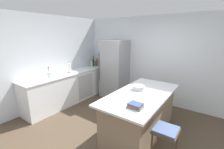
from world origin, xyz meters
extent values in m
plane|color=#4C3D2D|center=(0.00, 0.00, 0.00)|extent=(7.20, 7.20, 0.00)
cube|color=silver|center=(0.00, 2.25, 1.30)|extent=(6.00, 0.10, 2.60)
cube|color=silver|center=(-2.45, 0.00, 1.30)|extent=(0.10, 6.00, 2.60)
cube|color=white|center=(-2.08, 0.67, 0.45)|extent=(0.63, 2.87, 0.90)
cube|color=silver|center=(-2.08, 0.67, 0.92)|extent=(0.66, 2.90, 0.03)
cube|color=#B2B5BA|center=(-1.76, 1.02, 0.45)|extent=(0.01, 0.60, 0.76)
cube|color=#8E755B|center=(0.41, 0.48, 0.43)|extent=(0.84, 1.84, 0.86)
cube|color=silver|center=(0.41, 0.48, 0.88)|extent=(1.00, 2.04, 0.04)
cube|color=#93969B|center=(-1.22, 1.85, 0.94)|extent=(0.79, 0.70, 1.89)
cylinder|color=#4C4C51|center=(-1.58, 1.48, 1.04)|extent=(0.02, 0.02, 0.94)
cylinder|color=#473828|center=(0.96, 0.03, 0.31)|extent=(0.04, 0.04, 0.62)
cylinder|color=#473828|center=(1.26, 0.03, 0.31)|extent=(0.04, 0.04, 0.62)
cube|color=#473828|center=(1.11, -0.12, 0.64)|extent=(0.36, 0.36, 0.04)
cube|color=#47567F|center=(1.11, -0.12, 0.68)|extent=(0.34, 0.34, 0.03)
cylinder|color=silver|center=(-2.14, 0.35, 0.94)|extent=(0.05, 0.05, 0.02)
cylinder|color=silver|center=(-2.14, 0.35, 1.09)|extent=(0.02, 0.02, 0.28)
cylinder|color=silver|center=(-2.08, 0.35, 1.21)|extent=(0.14, 0.02, 0.02)
cylinder|color=silver|center=(-2.05, -0.02, 1.01)|extent=(0.09, 0.09, 0.15)
cylinder|color=#4C7F3D|center=(-2.06, -0.02, 1.10)|extent=(0.01, 0.03, 0.20)
sphere|color=#DB4C66|center=(-2.06, -0.02, 1.20)|extent=(0.04, 0.04, 0.04)
cylinder|color=#4C7F3D|center=(-2.05, -0.03, 1.10)|extent=(0.01, 0.01, 0.21)
sphere|color=#DB4C66|center=(-2.05, -0.03, 1.21)|extent=(0.04, 0.04, 0.04)
cylinder|color=#4C7F3D|center=(-2.04, -0.02, 1.11)|extent=(0.01, 0.04, 0.23)
sphere|color=#DB4C66|center=(-2.04, -0.02, 1.23)|extent=(0.04, 0.04, 0.04)
cylinder|color=gray|center=(-2.08, 0.69, 0.94)|extent=(0.14, 0.14, 0.01)
cylinder|color=white|center=(-2.08, 0.69, 1.08)|extent=(0.11, 0.11, 0.26)
cylinder|color=gray|center=(-2.08, 0.69, 1.23)|extent=(0.02, 0.02, 0.04)
cylinder|color=silver|center=(-2.09, 2.00, 1.07)|extent=(0.07, 0.07, 0.27)
cylinder|color=silver|center=(-2.09, 2.00, 1.25)|extent=(0.03, 0.03, 0.09)
cylinder|color=black|center=(-2.09, 2.00, 1.30)|extent=(0.03, 0.03, 0.01)
cylinder|color=brown|center=(-2.05, 1.90, 1.03)|extent=(0.08, 0.08, 0.19)
cylinder|color=brown|center=(-2.05, 1.90, 1.16)|extent=(0.03, 0.03, 0.07)
cylinder|color=black|center=(-2.05, 1.90, 1.20)|extent=(0.03, 0.03, 0.01)
cylinder|color=#19381E|center=(-2.12, 1.81, 1.06)|extent=(0.07, 0.07, 0.25)
cylinder|color=#19381E|center=(-2.12, 1.81, 1.24)|extent=(0.02, 0.02, 0.10)
cylinder|color=black|center=(-2.12, 1.81, 1.29)|extent=(0.03, 0.03, 0.01)
cylinder|color=#8CB79E|center=(-2.12, 1.72, 1.04)|extent=(0.08, 0.08, 0.20)
cylinder|color=#8CB79E|center=(-2.12, 1.72, 1.16)|extent=(0.03, 0.03, 0.05)
cylinder|color=black|center=(-2.12, 1.72, 1.20)|extent=(0.04, 0.04, 0.01)
cube|color=#4C7F60|center=(0.60, -0.17, 0.91)|extent=(0.25, 0.19, 0.03)
cube|color=#A83338|center=(0.60, -0.17, 0.94)|extent=(0.23, 0.19, 0.03)
cube|color=#334770|center=(0.60, -0.17, 0.97)|extent=(0.23, 0.19, 0.03)
cylinder|color=#B2B5BA|center=(0.26, 0.63, 0.95)|extent=(0.27, 0.27, 0.09)
camera|label=1|loc=(1.63, -2.26, 2.08)|focal=24.61mm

